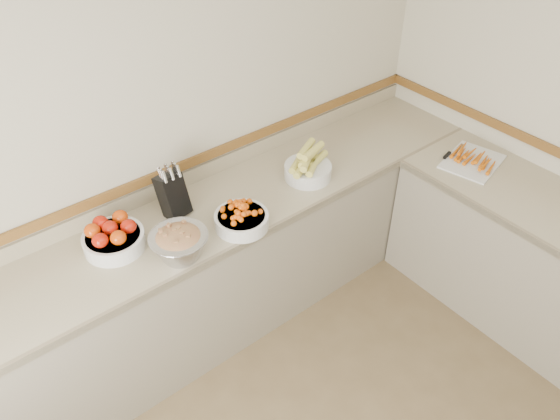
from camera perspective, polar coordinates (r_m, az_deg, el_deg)
back_wall at (r=3.11m, az=-12.73°, el=7.64°), size 4.00×0.00×4.00m
counter_back at (r=3.40m, az=-8.12°, el=-6.79°), size 4.00×0.65×1.08m
knife_block at (r=3.09m, az=-11.17°, el=1.65°), size 0.16×0.18×0.33m
tomato_bowl at (r=2.98m, az=-17.05°, el=-2.73°), size 0.32×0.32×0.16m
cherry_tomato_bowl at (r=3.00m, az=-4.05°, el=-0.85°), size 0.30×0.30×0.16m
corn_bowl at (r=3.35m, az=2.94°, el=4.53°), size 0.32×0.29×0.22m
rhubarb_bowl at (r=2.83m, az=-10.48°, el=-3.47°), size 0.31×0.31×0.17m
cutting_board at (r=3.73m, az=19.44°, el=4.95°), size 0.46×0.39×0.06m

